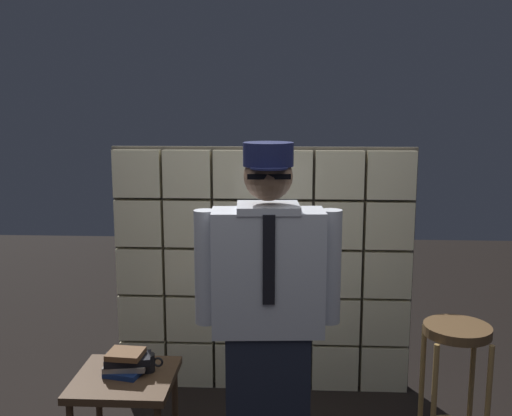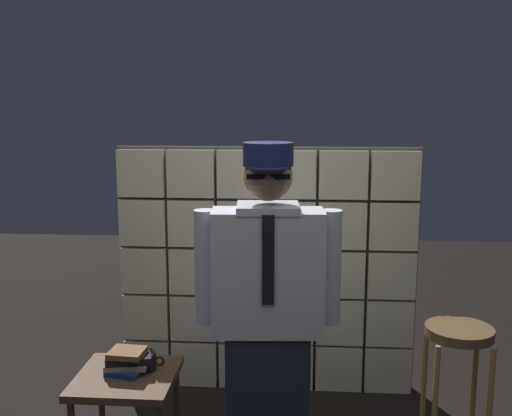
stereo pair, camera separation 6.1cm
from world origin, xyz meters
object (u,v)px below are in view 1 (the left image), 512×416
Objects in this scene: book_stack at (126,362)px; coffee_mug at (148,363)px; side_table at (125,388)px; standing_person at (268,317)px; bar_stool at (455,364)px.

book_stack is 0.11m from coffee_mug.
book_stack reaches higher than side_table.
book_stack is (0.00, 0.03, 0.13)m from side_table.
standing_person reaches higher than book_stack.
coffee_mug is (-1.61, 0.03, -0.04)m from bar_stool.
standing_person is 2.14× the size of bar_stool.
coffee_mug is at bearing 28.90° from side_table.
standing_person is 0.77m from coffee_mug.
bar_stool is 1.72m from book_stack.
standing_person is at bearing -19.03° from coffee_mug.
standing_person is at bearing -14.42° from book_stack.
standing_person is at bearing -12.03° from side_table.
side_table is 4.13× the size of coffee_mug.
standing_person is 0.90m from side_table.
standing_person is 0.85m from book_stack.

